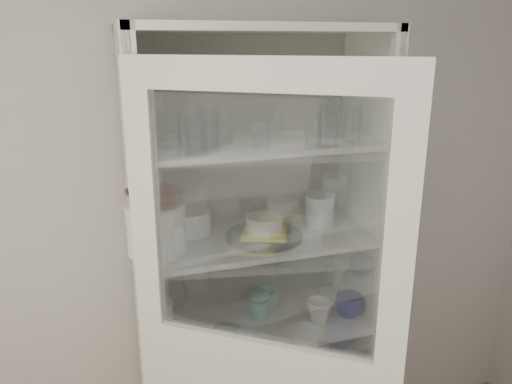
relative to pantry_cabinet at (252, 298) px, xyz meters
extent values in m
cube|color=beige|center=(-0.20, 0.16, 0.36)|extent=(3.60, 0.02, 2.60)
cube|color=silver|center=(-0.48, -0.06, 0.11)|extent=(0.03, 0.45, 2.10)
cube|color=silver|center=(0.48, -0.06, 0.11)|extent=(0.03, 0.45, 2.10)
cube|color=slate|center=(0.00, 0.15, 0.11)|extent=(1.00, 0.03, 2.10)
cube|color=silver|center=(0.00, -0.06, 1.14)|extent=(1.00, 0.45, 0.03)
cube|color=silver|center=(0.00, -0.08, -0.09)|extent=(0.94, 0.42, 0.02)
cube|color=silver|center=(0.00, -0.08, 0.31)|extent=(0.94, 0.42, 0.02)
cube|color=silver|center=(0.00, -0.08, 0.71)|extent=(0.94, 0.42, 0.02)
cube|color=silver|center=(-0.14, -0.56, 1.01)|extent=(0.75, 0.57, 0.10)
cube|color=silver|center=(-0.46, -0.31, 0.56)|extent=(0.10, 0.09, 0.80)
cube|color=silver|center=(0.19, -0.80, 0.56)|extent=(0.10, 0.09, 0.80)
cube|color=silver|center=(-0.14, -0.56, 0.56)|extent=(0.59, 0.44, 0.78)
cylinder|color=silver|center=(-0.27, -0.23, 0.78)|extent=(0.07, 0.07, 0.12)
cylinder|color=silver|center=(-0.21, -0.17, 0.80)|extent=(0.09, 0.09, 0.15)
cylinder|color=silver|center=(-0.26, -0.21, 0.79)|extent=(0.09, 0.09, 0.15)
cylinder|color=silver|center=(-0.02, -0.20, 0.78)|extent=(0.08, 0.08, 0.13)
cylinder|color=silver|center=(0.17, -0.22, 0.79)|extent=(0.08, 0.08, 0.13)
cylinder|color=silver|center=(0.23, -0.23, 0.80)|extent=(0.09, 0.09, 0.15)
cylinder|color=silver|center=(0.35, -0.19, 0.79)|extent=(0.09, 0.09, 0.14)
cylinder|color=silver|center=(-0.39, -0.05, 0.78)|extent=(0.07, 0.07, 0.13)
cylinder|color=silver|center=(-0.33, -0.08, 0.79)|extent=(0.09, 0.09, 0.13)
cylinder|color=silver|center=(-0.21, -0.09, 0.80)|extent=(0.08, 0.08, 0.15)
cylinder|color=silver|center=(-0.13, -0.08, 0.79)|extent=(0.08, 0.08, 0.13)
cylinder|color=white|center=(-0.41, -0.10, 0.38)|extent=(0.22, 0.22, 0.13)
cylinder|color=white|center=(-0.25, 0.07, 0.37)|extent=(0.19, 0.19, 0.10)
cylinder|color=white|center=(-0.41, -0.10, 0.48)|extent=(0.30, 0.30, 0.07)
imported|color=maroon|center=(-0.41, -0.10, 0.54)|extent=(0.24, 0.24, 0.05)
cylinder|color=silver|center=(0.03, -0.09, 0.33)|extent=(0.42, 0.42, 0.02)
cube|color=yellow|center=(0.03, -0.09, 0.34)|extent=(0.23, 0.23, 0.01)
cylinder|color=white|center=(0.03, -0.09, 0.38)|extent=(0.20, 0.20, 0.06)
cylinder|color=silver|center=(0.30, -0.03, 0.39)|extent=(0.13, 0.13, 0.14)
imported|color=navy|center=(0.41, -0.14, -0.03)|extent=(0.16, 0.16, 0.10)
imported|color=teal|center=(0.08, 0.01, -0.03)|extent=(0.13, 0.13, 0.10)
imported|color=white|center=(0.26, -0.15, -0.03)|extent=(0.15, 0.15, 0.10)
cylinder|color=teal|center=(0.02, -0.03, -0.04)|extent=(0.08, 0.08, 0.08)
ellipsoid|color=teal|center=(0.02, -0.03, 0.01)|extent=(0.08, 0.08, 0.02)
cylinder|color=silver|center=(-0.16, -0.13, -0.06)|extent=(0.09, 0.09, 0.04)
cylinder|color=white|center=(-0.41, -0.01, -0.01)|extent=(0.15, 0.15, 0.14)
camera|label=1|loc=(-0.59, -1.90, 1.10)|focal=35.00mm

